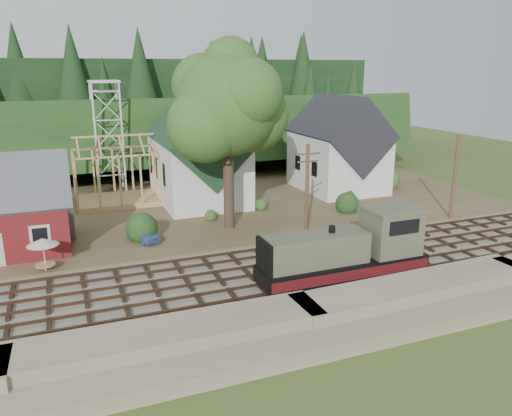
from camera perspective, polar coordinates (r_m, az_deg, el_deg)
name	(u,v)px	position (r m, az deg, el deg)	size (l,w,h in m)	color
ground	(248,277)	(34.24, -0.88, -7.88)	(140.00, 140.00, 0.00)	#384C1E
embankment	(305,337)	(27.31, 5.65, -14.51)	(64.00, 5.00, 1.60)	#7F7259
railroad_bed	(248,276)	(34.21, -0.88, -7.76)	(64.00, 11.00, 0.16)	#726B5B
village_flat	(185,208)	(50.49, -8.13, -0.01)	(64.00, 26.00, 0.30)	brown
hillside	(145,167)	(73.51, -12.58, 4.61)	(70.00, 28.00, 8.00)	#1E3F19
ridge	(129,150)	(89.12, -14.28, 6.41)	(80.00, 20.00, 12.00)	black
church	(198,155)	(51.46, -6.62, 6.09)	(8.40, 15.17, 13.00)	silver
farmhouse	(338,149)	(57.11, 9.37, 6.62)	(8.40, 10.80, 10.60)	silver
timber_frame	(116,175)	(52.66, -15.67, 3.71)	(8.20, 6.20, 6.99)	tan
lattice_tower	(105,103)	(57.70, -16.85, 11.42)	(3.20, 3.20, 12.12)	silver
big_tree	(229,112)	(41.75, -3.09, 10.91)	(10.90, 8.40, 14.70)	#38281E
telegraph_pole_near	(307,190)	(40.13, 5.83, 2.00)	(2.20, 0.28, 8.00)	#4C331E
telegraph_pole_far	(455,176)	(48.75, 21.74, 3.41)	(2.20, 0.28, 8.00)	#4C331E
locomotive	(350,252)	(33.49, 10.64, -4.93)	(11.47, 2.87, 4.61)	black
car_blue	(143,233)	(41.11, -12.76, -2.81)	(1.45, 3.61, 1.23)	#547AB4
car_red	(357,190)	(55.21, 11.48, 2.03)	(2.10, 4.56, 1.27)	#AC0E0D
patio_set	(43,243)	(36.73, -23.20, -3.72)	(2.09, 2.09, 2.33)	silver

